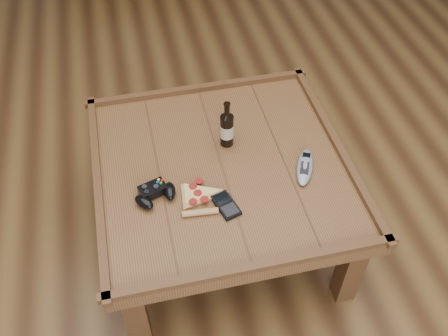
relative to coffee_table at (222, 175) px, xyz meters
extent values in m
plane|color=#402512|center=(0.00, 0.00, -0.39)|extent=(6.00, 6.00, 0.00)
cube|color=#542C18|center=(0.00, 0.00, 0.03)|extent=(1.00, 1.00, 0.06)
cube|color=#3E2110|center=(-0.42, -0.42, -0.20)|extent=(0.08, 0.08, 0.39)
cube|color=#3E2110|center=(0.42, -0.42, -0.20)|extent=(0.08, 0.08, 0.39)
cube|color=#3E2110|center=(-0.42, 0.42, -0.20)|extent=(0.08, 0.08, 0.39)
cube|color=#3E2110|center=(0.42, 0.42, -0.20)|extent=(0.08, 0.08, 0.39)
cube|color=#3E2110|center=(0.00, 0.48, 0.07)|extent=(1.03, 0.03, 0.03)
cube|color=#3E2110|center=(0.00, -0.48, 0.07)|extent=(1.03, 0.03, 0.03)
cube|color=#3E2110|center=(0.48, 0.00, 0.07)|extent=(0.03, 1.03, 0.03)
cube|color=#3E2110|center=(-0.48, 0.00, 0.07)|extent=(0.03, 1.03, 0.03)
cylinder|color=black|center=(0.05, 0.12, 0.13)|extent=(0.06, 0.06, 0.15)
cone|color=black|center=(0.05, 0.12, 0.22)|extent=(0.05, 0.05, 0.03)
cylinder|color=black|center=(0.05, 0.12, 0.24)|extent=(0.02, 0.02, 0.05)
cylinder|color=black|center=(0.05, 0.12, 0.27)|extent=(0.03, 0.03, 0.01)
cylinder|color=#C0B48B|center=(0.05, 0.12, 0.13)|extent=(0.06, 0.06, 0.06)
cube|color=black|center=(-0.28, -0.08, 0.08)|extent=(0.11, 0.09, 0.03)
ellipsoid|color=black|center=(-0.32, -0.14, 0.08)|extent=(0.09, 0.09, 0.04)
ellipsoid|color=black|center=(-0.22, -0.10, 0.08)|extent=(0.05, 0.09, 0.04)
cylinder|color=black|center=(-0.31, -0.08, 0.10)|extent=(0.02, 0.02, 0.01)
cylinder|color=black|center=(-0.27, -0.09, 0.10)|extent=(0.02, 0.02, 0.01)
cylinder|color=yellow|center=(-0.26, -0.06, 0.10)|extent=(0.01, 0.01, 0.01)
cylinder|color=red|center=(-0.24, -0.06, 0.10)|extent=(0.01, 0.01, 0.01)
cylinder|color=#0C33CC|center=(-0.26, -0.07, 0.10)|extent=(0.01, 0.01, 0.01)
cylinder|color=#0C9919|center=(-0.25, -0.08, 0.10)|extent=(0.01, 0.01, 0.01)
cylinder|color=tan|center=(-0.13, -0.22, 0.07)|extent=(0.13, 0.03, 0.02)
cylinder|color=maroon|center=(-0.15, -0.17, 0.08)|extent=(0.03, 0.03, 0.00)
cylinder|color=maroon|center=(-0.10, -0.17, 0.08)|extent=(0.03, 0.03, 0.00)
cylinder|color=maroon|center=(-0.12, -0.13, 0.08)|extent=(0.03, 0.03, 0.00)
cylinder|color=maroon|center=(-0.13, -0.10, 0.08)|extent=(0.03, 0.03, 0.00)
cylinder|color=maroon|center=(-0.11, -0.07, 0.08)|extent=(0.03, 0.03, 0.00)
cube|color=black|center=(-0.03, -0.21, 0.07)|extent=(0.10, 0.14, 0.01)
cube|color=black|center=(-0.04, -0.18, 0.07)|extent=(0.06, 0.06, 0.00)
cube|color=black|center=(-0.02, -0.23, 0.07)|extent=(0.07, 0.06, 0.00)
ellipsoid|color=gray|center=(0.31, -0.09, 0.07)|extent=(0.14, 0.20, 0.03)
cube|color=black|center=(0.34, -0.05, 0.09)|extent=(0.04, 0.03, 0.00)
cube|color=black|center=(0.31, -0.11, 0.09)|extent=(0.06, 0.07, 0.00)
camera|label=1|loc=(-0.29, -1.31, 1.51)|focal=40.00mm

